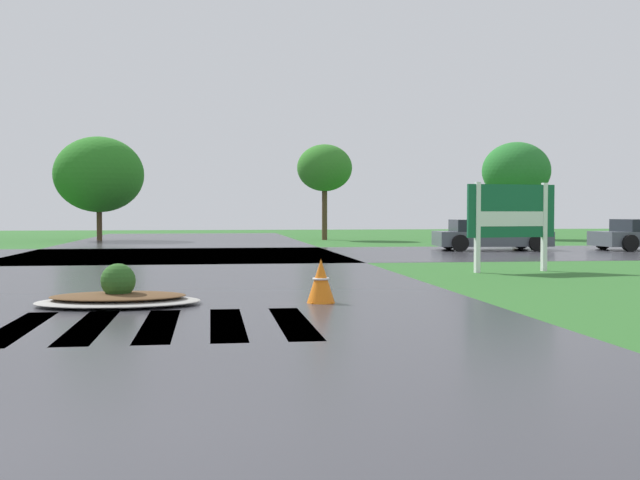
{
  "coord_description": "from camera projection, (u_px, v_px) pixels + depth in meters",
  "views": [
    {
      "loc": [
        1.13,
        -4.84,
        1.52
      ],
      "look_at": [
        3.58,
        12.78,
        0.87
      ],
      "focal_mm": 44.39,
      "sensor_mm": 36.0,
      "label": 1
    }
  ],
  "objects": [
    {
      "name": "car_white_sedan",
      "position": [
        489.0,
        235.0,
        30.88
      ],
      "size": [
        4.5,
        2.45,
        1.2
      ],
      "rotation": [
        0.0,
        0.0,
        -0.08
      ],
      "color": "#4C545B",
      "rests_on": "ground"
    },
    {
      "name": "asphalt_cross_road",
      "position": [
        178.0,
        255.0,
        27.44
      ],
      "size": [
        90.0,
        10.2,
        0.01
      ],
      "primitive_type": "cube",
      "color": "#35353A",
      "rests_on": "ground"
    },
    {
      "name": "estate_billboard",
      "position": [
        511.0,
        215.0,
        19.79
      ],
      "size": [
        2.42,
        0.49,
        2.24
      ],
      "rotation": [
        0.0,
        0.0,
        3.31
      ],
      "color": "white",
      "rests_on": "ground"
    },
    {
      "name": "median_island",
      "position": [
        118.0,
        296.0,
        12.76
      ],
      "size": [
        2.64,
        1.67,
        0.68
      ],
      "color": "#9E9B93",
      "rests_on": "ground"
    },
    {
      "name": "crosswalk_stripes",
      "position": [
        125.0,
        326.0,
        10.46
      ],
      "size": [
        4.95,
        3.21,
        0.01
      ],
      "color": "white",
      "rests_on": "ground"
    },
    {
      "name": "traffic_cone",
      "position": [
        321.0,
        281.0,
        13.07
      ],
      "size": [
        0.47,
        0.47,
        0.73
      ],
      "color": "orange",
      "rests_on": "ground"
    },
    {
      "name": "ground_plane",
      "position": [
        19.0,
        475.0,
        4.7
      ],
      "size": [
        120.0,
        120.0,
        0.1
      ],
      "primitive_type": "cube",
      "color": "#2D6628"
    },
    {
      "name": "background_treeline",
      "position": [
        91.0,
        170.0,
        41.06
      ],
      "size": [
        47.22,
        5.75,
        5.87
      ],
      "color": "#4C3823",
      "rests_on": "ground"
    },
    {
      "name": "asphalt_roadway",
      "position": [
        149.0,
        293.0,
        14.59
      ],
      "size": [
        11.33,
        80.0,
        0.01
      ],
      "primitive_type": "cube",
      "color": "#35353A",
      "rests_on": "ground"
    }
  ]
}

